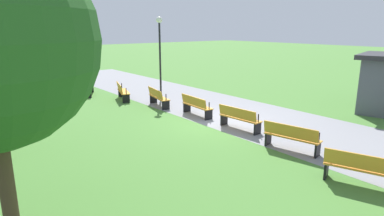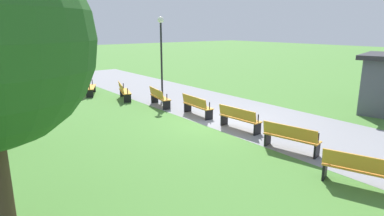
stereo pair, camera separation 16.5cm
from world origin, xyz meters
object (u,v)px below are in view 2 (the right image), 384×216
bench_2 (124,91)px  bench_0 (55,84)px  bench_1 (89,87)px  trash_bin (44,81)px  bench_6 (291,137)px  bench_7 (361,170)px  bench_5 (239,118)px  lamp_post (161,43)px  bench_4 (197,105)px  bench_3 (159,97)px

bench_2 → bench_0: bearing=-134.6°
bench_1 → trash_bin: size_ratio=2.09×
bench_0 → bench_2: (4.55, 2.26, 0.00)m
bench_0 → bench_1: same height
bench_0 → trash_bin: bearing=-139.8°
bench_1 → bench_6: size_ratio=0.98×
bench_7 → bench_2: bearing=161.0°
bench_5 → lamp_post: size_ratio=0.41×
lamp_post → bench_6: bearing=-6.3°
bench_4 → bench_6: same height
lamp_post → trash_bin: lamp_post is taller
bench_1 → bench_7: (14.88, 0.98, 0.00)m
bench_3 → bench_5: (5.08, 0.33, 0.00)m
bench_1 → bench_3: bearing=45.4°
bench_5 → trash_bin: bench_5 is taller
bench_6 → trash_bin: (-16.46, -3.12, -0.05)m
bench_3 → trash_bin: (-8.86, -3.12, -0.05)m
bench_3 → trash_bin: size_ratio=2.12×
bench_1 → bench_4: 7.60m
bench_2 → bench_6: size_ratio=1.00×
bench_2 → trash_bin: size_ratio=2.12×
bench_0 → lamp_post: bearing=68.0°
bench_2 → lamp_post: bearing=71.6°
bench_3 → bench_7: size_ratio=1.00×
bench_2 → bench_4: (4.99, 1.00, 0.00)m
bench_1 → bench_5: size_ratio=1.00×
bench_1 → bench_2: (2.35, 0.98, 0.00)m
bench_3 → bench_5: size_ratio=1.02×
bench_2 → trash_bin: (-6.40, -2.45, -0.05)m
bench_2 → bench_6: (10.07, 0.66, 0.00)m
bench_0 → trash_bin: 1.85m
bench_5 → bench_7: (4.99, -1.00, 0.00)m
bench_1 → trash_bin: (-4.04, -1.47, -0.05)m
bench_0 → trash_bin: bench_0 is taller
bench_0 → bench_6: size_ratio=0.95×
bench_2 → bench_5: same height
bench_0 → bench_6: bearing=45.4°
bench_1 → bench_3: size_ratio=0.98×
lamp_post → trash_bin: (-7.64, -4.09, -2.54)m
bench_0 → bench_3: bearing=56.8°
bench_6 → trash_bin: 16.75m
bench_4 → trash_bin: size_ratio=2.09×
bench_2 → bench_5: size_ratio=1.02×
lamp_post → bench_3: bearing=-38.7°
bench_7 → bench_4: bearing=153.5°
bench_1 → bench_3: same height
bench_3 → trash_bin: bearing=-149.2°
bench_5 → bench_6: size_ratio=0.98×
bench_3 → bench_6: 7.61m
bench_3 → bench_5: bearing=15.1°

